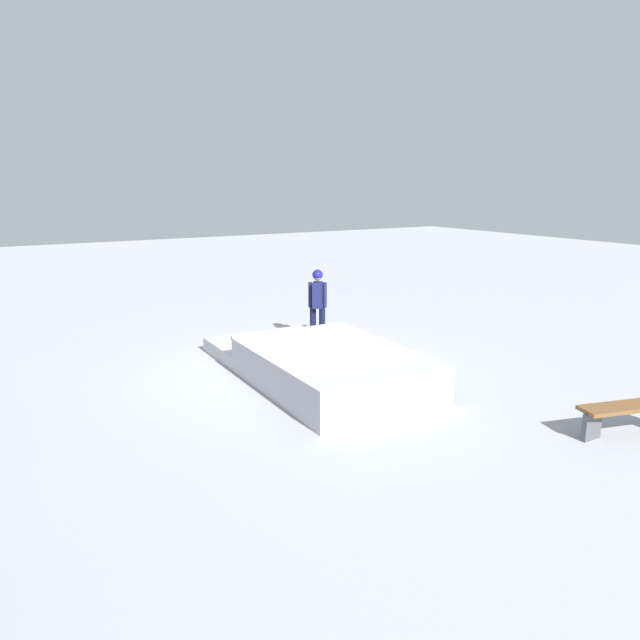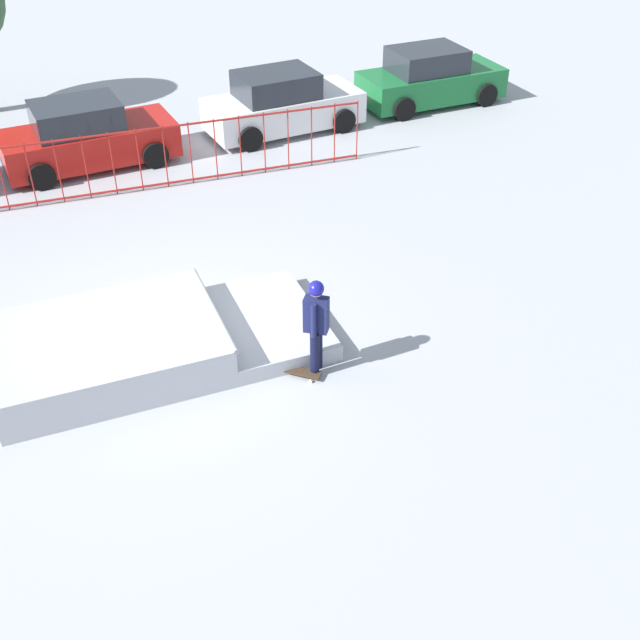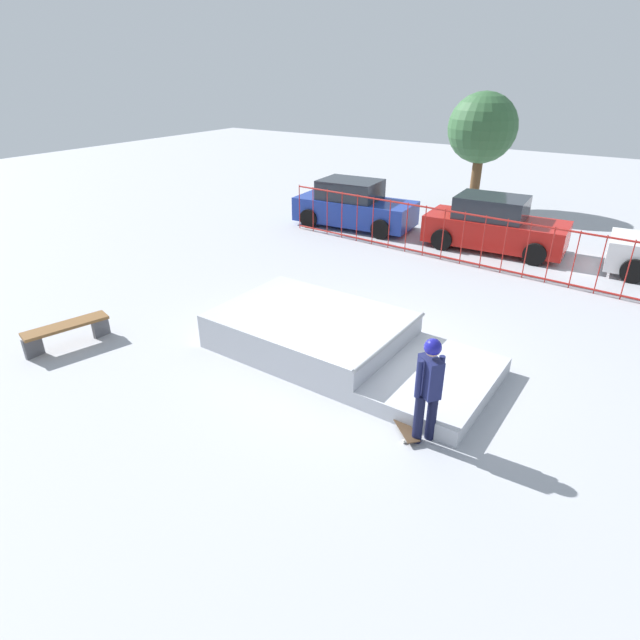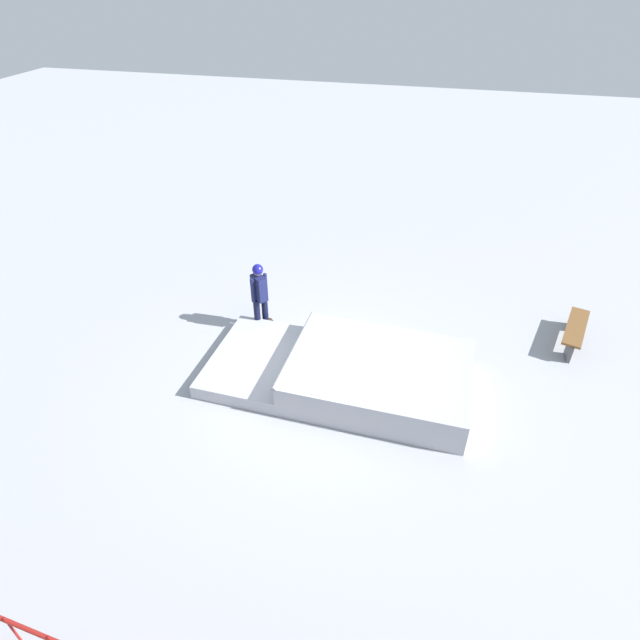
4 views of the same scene
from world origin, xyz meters
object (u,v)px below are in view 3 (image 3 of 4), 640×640
parked_car_blue (354,206)px  skate_ramp (330,339)px  skater (429,383)px  skateboard (404,426)px  parked_car_red (494,226)px  distant_tree (482,129)px  park_bench (67,330)px

parked_car_blue → skate_ramp: bearing=-67.0°
skater → skateboard: bearing=31.0°
parked_car_blue → parked_car_red: size_ratio=1.01×
parked_car_red → distant_tree: bearing=111.4°
skate_ramp → skateboard: size_ratio=7.60×
skate_ramp → parked_car_blue: parked_car_blue is taller
skate_ramp → parked_car_red: bearing=86.7°
distant_tree → skateboard: bearing=-75.7°
skateboard → distant_tree: (-3.68, 14.47, 2.88)m
skater → parked_car_red: size_ratio=0.41×
skate_ramp → parked_car_blue: (-4.06, 8.00, 0.41)m
skate_ramp → skateboard: (2.24, -1.42, -0.24)m
skate_ramp → skater: 3.04m
skater → parked_car_blue: 11.55m
distant_tree → parked_car_blue: bearing=-117.4°
skateboard → park_bench: park_bench is taller
parked_car_red → skateboard: bearing=-83.8°
skate_ramp → skater: (2.57, -1.46, 0.69)m
skater → park_bench: bearing=46.5°
skateboard → distant_tree: distant_tree is taller
skater → parked_car_blue: bearing=-17.7°
parked_car_blue → parked_car_red: 4.80m
park_bench → distant_tree: 16.19m
skateboard → parked_car_red: parked_car_red is taller
parked_car_blue → skateboard: bearing=-60.1°
park_bench → parked_car_blue: (0.52, 10.63, 0.37)m
skateboard → parked_car_blue: bearing=-13.2°
skateboard → park_bench: bearing=53.0°
skate_ramp → parked_car_red: parked_car_red is taller
skateboard → parked_car_red: bearing=-38.1°
parked_car_blue → parked_car_red: bearing=-1.7°
skater → skate_ramp: bearing=7.7°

